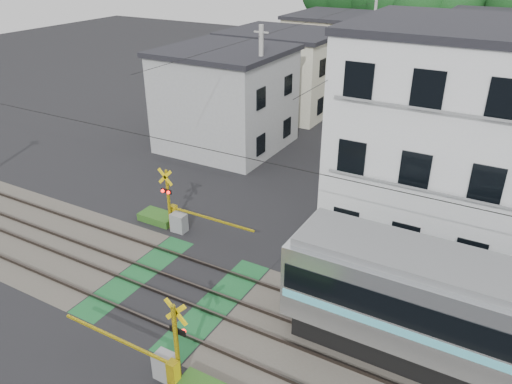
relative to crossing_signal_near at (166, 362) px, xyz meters
The scene contains 11 objects.
ground 4.53m from the crossing_signal_near, 125.29° to the left, with size 120.00×120.00×0.00m, color black.
track_bed 4.53m from the crossing_signal_near, 125.29° to the left, with size 120.00×120.00×0.14m.
crossing_signal_near is the anchor object (origin of this frame).
crossing_signal_far 8.95m from the crossing_signal_near, 125.29° to the left, with size 4.74×0.65×3.09m.
apartment_block 14.95m from the crossing_signal_near, 65.78° to the left, with size 10.20×8.36×9.30m.
houses_row 29.77m from the crossing_signal_near, 94.51° to the left, with size 22.07×31.35×6.80m.
tree_hill 52.28m from the crossing_signal_near, 93.67° to the left, with size 40.00×12.62×10.62m.
catenary 5.84m from the crossing_signal_near, 47.20° to the left, with size 60.00×5.04×7.00m.
utility_poles 27.12m from the crossing_signal_near, 97.77° to the left, with size 7.90×42.00×8.00m.
pedestrian 37.89m from the crossing_signal_near, 91.17° to the left, with size 0.58×0.38×1.60m, color #31363E.
weed_patches 3.70m from the crossing_signal_near, 103.09° to the left, with size 10.25×8.80×0.40m.
Camera 1 is at (10.40, -11.99, 11.99)m, focal length 35.00 mm.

